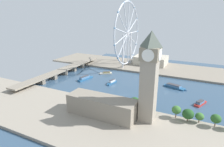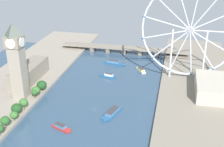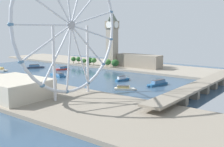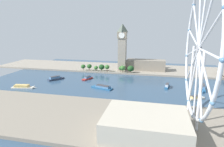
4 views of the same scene
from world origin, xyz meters
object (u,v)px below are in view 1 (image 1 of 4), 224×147
Objects in this scene: clock_tower at (149,76)px; riverside_hall at (151,60)px; ferris_wheel at (127,34)px; tour_boat_1 at (106,73)px; parliament_block at (102,106)px; tour_boat_6 at (174,86)px; tour_boat_0 at (112,82)px; tour_boat_4 at (85,78)px; river_bridge at (63,71)px; tour_boat_2 at (200,103)px.

clock_tower reaches higher than riverside_hall.
clock_tower is 0.70× the size of ferris_wheel.
tour_boat_1 is at bearing 42.18° from clock_tower.
clock_tower reaches higher than parliament_block.
ferris_wheel is 140.72m from tour_boat_6.
clock_tower is 1.21× the size of parliament_block.
riverside_hall is 134.50m from tour_boat_0.
tour_boat_4 is at bearing 152.58° from riverside_hall.
parliament_block is 99.44m from tour_boat_0.
tour_boat_1 is (-93.15, 53.75, -9.20)m from riverside_hall.
river_bridge is at bearing -3.09° from tour_boat_1.
parliament_block is 163.04m from river_bridge.
tour_boat_4 is at bearing -96.71° from river_bridge.
parliament_block reaches higher than tour_boat_0.
tour_boat_2 reaches higher than tour_boat_1.
river_bridge is at bearing 93.79° from tour_boat_4.
tour_boat_0 is 0.66× the size of tour_boat_6.
tour_boat_6 is (117.47, -52.59, -10.81)m from parliament_block.
tour_boat_1 is at bearing 93.16° from tour_boat_2.
tour_boat_4 is 136.30m from tour_boat_6.
parliament_block is 2.03× the size of tour_boat_6.
clock_tower is 3.69× the size of tour_boat_2.
riverside_hall reaches higher than river_bridge.
tour_boat_4 reaches higher than tour_boat_1.
tour_boat_6 is at bearing -5.09° from clock_tower.
parliament_block is at bearing -126.31° from river_bridge.
clock_tower is at bearing 55.30° from tour_boat_0.
tour_boat_6 is (-14.18, -117.74, 0.16)m from tour_boat_1.
tour_boat_4 reaches higher than tour_boat_2.
riverside_hall is 1.86× the size of tour_boat_4.
tour_boat_6 is at bearing 142.04° from tour_boat_1.
river_bridge is (96.49, 131.29, -5.92)m from parliament_block.
parliament_block is at bearing -127.68° from tour_boat_4.
tour_boat_0 is (92.62, 34.65, -10.46)m from parliament_block.
tour_boat_6 is at bearing 117.17° from tour_boat_0.
tour_boat_0 is (-132.19, 23.25, -8.69)m from riverside_hall.
tour_boat_1 is at bearing -62.00° from river_bridge.
tour_boat_6 is at bearing -24.12° from parliament_block.
river_bridge is 8.89× the size of tour_boat_1.
clock_tower is at bearing -152.35° from ferris_wheel.
tour_boat_0 reaches higher than tour_boat_1.
ferris_wheel is 0.60× the size of river_bridge.
tour_boat_2 is (-148.36, -100.02, -9.03)m from riverside_hall.
tour_boat_2 is (76.45, -88.62, -10.80)m from parliament_block.
riverside_hall is 2.69× the size of tour_boat_2.
clock_tower is 115.05m from tour_boat_6.
ferris_wheel is 190.20m from tour_boat_2.
clock_tower is at bearing -165.61° from riverside_hall.
tour_boat_0 is at bearing 96.91° from tour_boat_1.
riverside_hall is 107.94m from tour_boat_1.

